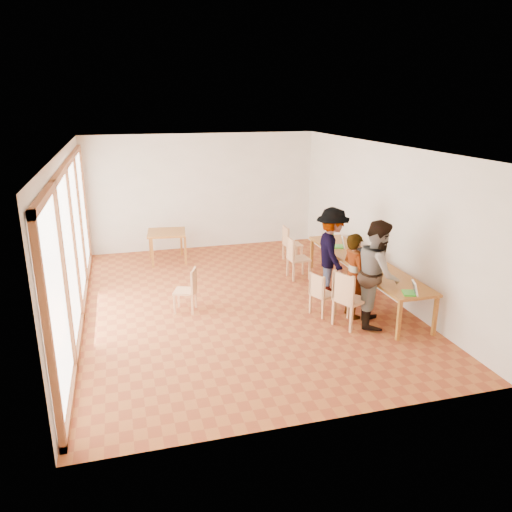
{
  "coord_description": "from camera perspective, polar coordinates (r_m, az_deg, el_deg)",
  "views": [
    {
      "loc": [
        -2.09,
        -8.89,
        3.83
      ],
      "look_at": [
        0.21,
        -0.56,
        1.1
      ],
      "focal_mm": 35.0,
      "sensor_mm": 36.0,
      "label": 1
    }
  ],
  "objects": [
    {
      "name": "chair_far",
      "position": [
        11.0,
        4.44,
        0.25
      ],
      "size": [
        0.45,
        0.45,
        0.5
      ],
      "rotation": [
        0.0,
        0.0,
        0.03
      ],
      "color": "tan",
      "rests_on": "ground"
    },
    {
      "name": "ground",
      "position": [
        9.9,
        -2.01,
        -5.24
      ],
      "size": [
        8.0,
        8.0,
        0.0
      ],
      "primitive_type": "plane",
      "color": "#A35427",
      "rests_on": "ground"
    },
    {
      "name": "chair_near",
      "position": [
        8.75,
        10.36,
        -4.27
      ],
      "size": [
        0.62,
        0.62,
        0.54
      ],
      "rotation": [
        0.0,
        0.0,
        0.41
      ],
      "color": "tan",
      "rests_on": "ground"
    },
    {
      "name": "pink_phone",
      "position": [
        10.54,
        11.35,
        0.22
      ],
      "size": [
        0.05,
        0.1,
        0.01
      ],
      "primitive_type": "cube",
      "color": "#D03851",
      "rests_on": "communal_table"
    },
    {
      "name": "person_mid",
      "position": [
        8.91,
        13.74,
        -1.92
      ],
      "size": [
        1.02,
        1.12,
        1.88
      ],
      "primitive_type": "imported",
      "rotation": [
        0.0,
        0.0,
        1.16
      ],
      "color": "gray",
      "rests_on": "ground"
    },
    {
      "name": "condiment_cup",
      "position": [
        11.13,
        10.77,
        1.3
      ],
      "size": [
        0.08,
        0.08,
        0.06
      ],
      "primitive_type": "cylinder",
      "color": "white",
      "rests_on": "communal_table"
    },
    {
      "name": "communal_table",
      "position": [
        10.18,
        12.26,
        -0.78
      ],
      "size": [
        0.8,
        4.0,
        0.75
      ],
      "color": "#A46E24",
      "rests_on": "ground"
    },
    {
      "name": "clear_glass",
      "position": [
        9.7,
        14.31,
        -1.27
      ],
      "size": [
        0.07,
        0.07,
        0.09
      ],
      "primitive_type": "cylinder",
      "color": "silver",
      "rests_on": "communal_table"
    },
    {
      "name": "chair_mid",
      "position": [
        9.2,
        7.34,
        -3.86
      ],
      "size": [
        0.5,
        0.5,
        0.43
      ],
      "rotation": [
        0.0,
        0.0,
        0.4
      ],
      "color": "tan",
      "rests_on": "ground"
    },
    {
      "name": "wall_back",
      "position": [
        13.27,
        -6.14,
        7.3
      ],
      "size": [
        6.0,
        0.1,
        3.0
      ],
      "primitive_type": "cube",
      "color": "#F1E2D0",
      "rests_on": "ground"
    },
    {
      "name": "side_table",
      "position": [
        12.33,
        -10.18,
        2.39
      ],
      "size": [
        0.9,
        0.9,
        0.75
      ],
      "rotation": [
        0.0,
        0.0,
        -0.12
      ],
      "color": "#A46E24",
      "rests_on": "ground"
    },
    {
      "name": "ceiling",
      "position": [
        9.17,
        -2.21,
        12.45
      ],
      "size": [
        6.0,
        8.0,
        0.04
      ],
      "primitive_type": "cube",
      "color": "white",
      "rests_on": "wall_back"
    },
    {
      "name": "laptop_mid",
      "position": [
        10.08,
        12.51,
        -0.4
      ],
      "size": [
        0.25,
        0.26,
        0.18
      ],
      "rotation": [
        0.0,
        0.0,
        0.42
      ],
      "color": "green",
      "rests_on": "communal_table"
    },
    {
      "name": "person_far",
      "position": [
        10.13,
        8.65,
        0.5
      ],
      "size": [
        0.84,
        1.25,
        1.8
      ],
      "primitive_type": "imported",
      "rotation": [
        0.0,
        0.0,
        1.42
      ],
      "color": "gray",
      "rests_on": "ground"
    },
    {
      "name": "green_bottle",
      "position": [
        11.75,
        8.74,
        2.82
      ],
      "size": [
        0.07,
        0.07,
        0.28
      ],
      "primitive_type": "cylinder",
      "color": "#1B661C",
      "rests_on": "communal_table"
    },
    {
      "name": "person_near",
      "position": [
        9.17,
        11.1,
        -2.21
      ],
      "size": [
        0.45,
        0.62,
        1.57
      ],
      "primitive_type": "imported",
      "rotation": [
        0.0,
        0.0,
        1.7
      ],
      "color": "gray",
      "rests_on": "ground"
    },
    {
      "name": "chair_empty",
      "position": [
        12.21,
        3.81,
        1.81
      ],
      "size": [
        0.41,
        0.41,
        0.46
      ],
      "rotation": [
        0.0,
        0.0,
        0.01
      ],
      "color": "tan",
      "rests_on": "ground"
    },
    {
      "name": "wall_right",
      "position": [
        10.51,
        14.07,
        4.18
      ],
      "size": [
        0.1,
        8.0,
        3.0
      ],
      "primitive_type": "cube",
      "color": "#F1E2D0",
      "rests_on": "ground"
    },
    {
      "name": "laptop_near",
      "position": [
        8.64,
        17.37,
        -3.78
      ],
      "size": [
        0.3,
        0.31,
        0.22
      ],
      "rotation": [
        0.0,
        0.0,
        -0.35
      ],
      "color": "green",
      "rests_on": "communal_table"
    },
    {
      "name": "laptop_far",
      "position": [
        10.99,
        9.66,
        1.33
      ],
      "size": [
        0.31,
        0.33,
        0.23
      ],
      "rotation": [
        0.0,
        0.0,
        -0.37
      ],
      "color": "green",
      "rests_on": "communal_table"
    },
    {
      "name": "yellow_mug",
      "position": [
        10.4,
        12.53,
        0.15
      ],
      "size": [
        0.16,
        0.16,
        0.1
      ],
      "primitive_type": "imported",
      "rotation": [
        0.0,
        0.0,
        -0.4
      ],
      "color": "gold",
      "rests_on": "communal_table"
    },
    {
      "name": "window_wall",
      "position": [
        9.23,
        -20.29,
        1.8
      ],
      "size": [
        0.1,
        8.0,
        3.0
      ],
      "primitive_type": "cube",
      "color": "white",
      "rests_on": "ground"
    },
    {
      "name": "wall_front",
      "position": [
        5.81,
        7.13,
        -6.26
      ],
      "size": [
        6.0,
        0.1,
        3.0
      ],
      "primitive_type": "cube",
      "color": "#F1E2D0",
      "rests_on": "ground"
    },
    {
      "name": "chair_spare",
      "position": [
        9.38,
        -7.62,
        -3.37
      ],
      "size": [
        0.5,
        0.5,
        0.44
      ],
      "rotation": [
        0.0,
        0.0,
        2.79
      ],
      "color": "tan",
      "rests_on": "ground"
    },
    {
      "name": "black_pouch",
      "position": [
        10.65,
        12.04,
        0.57
      ],
      "size": [
        0.16,
        0.26,
        0.09
      ],
      "primitive_type": "cube",
      "color": "black",
      "rests_on": "communal_table"
    }
  ]
}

